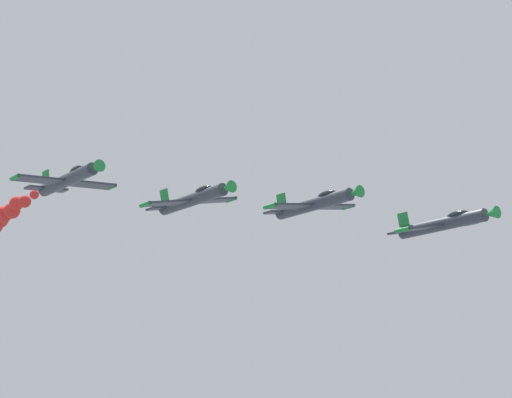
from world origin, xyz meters
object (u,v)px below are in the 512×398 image
object	(u,v)px
airplane_left_inner	(315,204)
airplane_left_outer	(68,179)
airplane_lead	(443,224)
airplane_right_inner	(193,199)

from	to	relation	value
airplane_left_inner	airplane_left_outer	size ratio (longest dim) A/B	1.00
airplane_left_outer	airplane_left_inner	bearing A→B (deg)	143.45
airplane_lead	airplane_left_outer	distance (m)	32.35
airplane_left_inner	airplane_right_inner	size ratio (longest dim) A/B	1.00
airplane_lead	airplane_right_inner	size ratio (longest dim) A/B	1.00
airplane_left_inner	airplane_left_outer	distance (m)	21.40
airplane_lead	airplane_left_inner	size ratio (longest dim) A/B	1.00
airplane_right_inner	airplane_left_inner	bearing A→B (deg)	140.47
airplane_left_inner	airplane_lead	bearing A→B (deg)	135.83
airplane_lead	airplane_left_outer	size ratio (longest dim) A/B	1.00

